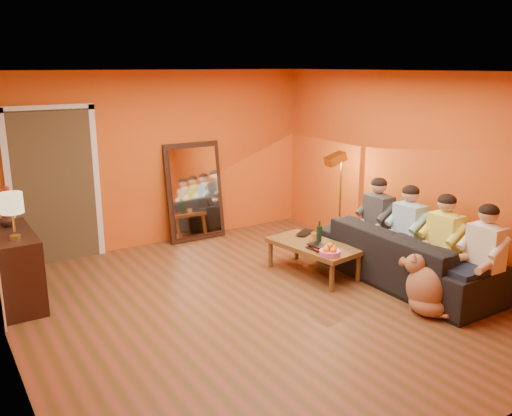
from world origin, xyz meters
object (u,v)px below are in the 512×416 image
coffee_table (313,259)px  person_far_left (485,258)px  wine_bottle (319,233)px  dog (425,284)px  person_mid_right (409,233)px  table_lamp (13,216)px  vase (7,219)px  floor_lamp (340,203)px  mirror_frame (194,191)px  sideboard (16,267)px  sofa (406,256)px  person_mid_left (444,244)px  tumbler (315,236)px  person_far_right (378,222)px  laptop (308,234)px

coffee_table → person_far_left: size_ratio=1.00×
coffee_table → wine_bottle: (0.05, -0.05, 0.37)m
dog → person_mid_right: size_ratio=0.56×
person_far_left → person_mid_right: 1.10m
table_lamp → coffee_table: 3.63m
vase → floor_lamp: bearing=-10.6°
mirror_frame → person_far_left: mirror_frame is taller
table_lamp → person_far_left: table_lamp is taller
person_far_left → sideboard: bearing=145.9°
sofa → person_far_left: (0.13, -1.00, 0.26)m
person_far_left → wine_bottle: size_ratio=3.94×
coffee_table → vase: bearing=149.4°
person_far_left → person_mid_left: (0.00, 0.55, 0.00)m
mirror_frame → coffee_table: 2.36m
mirror_frame → person_far_left: size_ratio=1.25×
sofa → vase: vase is taller
person_far_left → vase: bearing=143.7°
tumbler → vase: 3.79m
dog → vase: size_ratio=3.84×
floor_lamp → wine_bottle: floor_lamp is taller
tumbler → person_far_right: bearing=-20.3°
sofa → person_far_right: person_far_right is taller
mirror_frame → floor_lamp: bearing=-46.6°
person_mid_right → wine_bottle: 1.13m
coffee_table → table_lamp: bearing=157.8°
tumbler → laptop: tumbler is taller
sofa → person_mid_right: size_ratio=1.97×
mirror_frame → sofa: bearing=-64.5°
person_far_right → person_far_left: bearing=-90.0°
mirror_frame → person_mid_right: 3.34m
coffee_table → floor_lamp: floor_lamp is taller
person_mid_right → wine_bottle: size_ratio=3.94×
person_far_left → person_far_right: (0.00, 1.65, 0.00)m
sideboard → table_lamp: table_lamp is taller
coffee_table → floor_lamp: 1.19m
person_far_left → wine_bottle: bearing=116.7°
table_lamp → person_far_right: bearing=-13.0°
sofa → tumbler: size_ratio=23.85×
mirror_frame → tumbler: size_ratio=15.06×
coffee_table → tumbler: (0.12, 0.12, 0.26)m
coffee_table → dog: (0.33, -1.57, 0.13)m
sideboard → person_far_right: 4.57m
sofa → dog: size_ratio=3.53×
vase → dog: bearing=-38.0°
mirror_frame → sideboard: bearing=-158.8°
coffee_table → person_far_left: 2.10m
tumbler → vase: size_ratio=0.57×
sideboard → coffee_table: size_ratio=0.97×
person_mid_left → vase: bearing=148.7°
wine_bottle → vase: 3.77m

